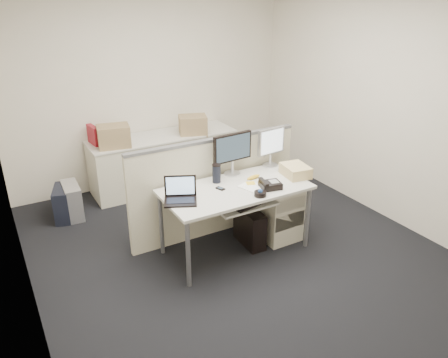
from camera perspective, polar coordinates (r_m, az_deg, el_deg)
floor at (r=4.78m, az=1.44°, el=-9.18°), size 4.00×4.50×0.01m
wall_back at (r=6.17m, az=-9.51°, el=11.83°), size 4.00×0.02×2.70m
wall_left at (r=3.64m, az=-26.40°, el=1.24°), size 0.02×4.50×2.70m
wall_right at (r=5.48m, az=20.07°, el=9.22°), size 0.02×4.50×2.70m
desk at (r=4.45m, az=1.52°, el=-1.92°), size 1.50×0.75×0.73m
keyboard_tray at (r=4.33m, az=2.75°, el=-3.35°), size 0.62×0.32×0.02m
drawer_pedestal at (r=4.92m, az=6.68°, el=-3.88°), size 0.40×0.55×0.65m
cubicle_partition at (r=4.85m, az=-1.21°, el=-1.16°), size 2.00×0.06×1.10m
back_counter at (r=6.16m, az=-7.83°, el=2.29°), size 2.00×0.60×0.72m
monitor_main at (r=4.66m, az=1.10°, el=3.25°), size 0.47×0.21×0.46m
monitor_small at (r=4.92m, az=6.13°, el=4.11°), size 0.38×0.22×0.44m
laptop at (r=4.10m, az=-5.75°, el=-1.62°), size 0.37×0.34×0.23m
trackball at (r=4.25m, az=4.76°, el=-1.94°), size 0.15×0.15×0.05m
desk_phone at (r=4.42m, az=6.07°, el=-0.81°), size 0.23×0.20×0.06m
paper_stack at (r=4.43m, az=3.73°, el=-1.06°), size 0.26×0.30×0.01m
sticky_pad at (r=4.51m, az=3.49°, el=-0.60°), size 0.11×0.11×0.01m
travel_mug at (r=4.51m, az=-0.99°, el=0.67°), size 0.11×0.11×0.19m
banana at (r=4.63m, az=3.86°, el=0.25°), size 0.19×0.07×0.04m
cellphone at (r=4.39m, az=-0.48°, el=-1.25°), size 0.08×0.10×0.01m
manila_folders at (r=4.75m, az=9.32°, el=1.09°), size 0.29×0.34×0.12m
keyboard at (r=4.32m, az=3.60°, el=-3.13°), size 0.45×0.23×0.02m
pc_tower_desk at (r=4.78m, az=3.38°, el=-6.29°), size 0.19×0.44×0.41m
pc_tower_spare_dark at (r=5.62m, az=-20.31°, el=-2.99°), size 0.29×0.46×0.40m
pc_tower_spare_silver at (r=5.64m, az=-19.17°, el=-2.68°), size 0.20×0.46×0.42m
cardboard_box_left at (r=5.68m, az=-14.20°, el=5.35°), size 0.44×0.36×0.29m
cardboard_box_right at (r=6.05m, az=-4.08°, el=7.00°), size 0.44×0.39×0.27m
red_binder at (r=5.85m, az=-16.68°, el=5.42°), size 0.10×0.29×0.26m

